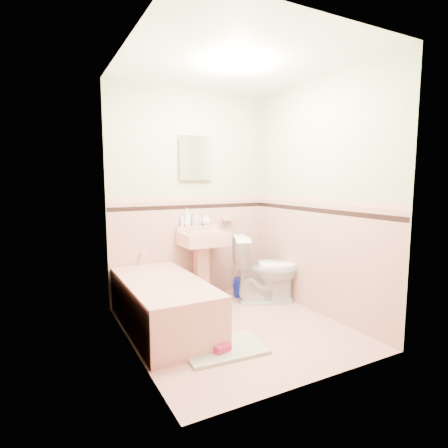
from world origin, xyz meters
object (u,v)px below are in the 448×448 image
bathtub (163,306)px  sink (204,267)px  soap_bottle_mid (196,218)px  bucket (241,287)px  medicine_cabinet (195,158)px  soap_bottle_left (187,217)px  toilet (266,269)px  soap_bottle_right (206,219)px  shoe (223,348)px

bathtub → sink: size_ratio=1.79×
soap_bottle_mid → bucket: soap_bottle_mid is taller
medicine_cabinet → soap_bottle_left: size_ratio=2.27×
soap_bottle_left → toilet: size_ratio=0.27×
soap_bottle_right → toilet: bearing=-43.7°
shoe → soap_bottle_mid: bearing=57.8°
medicine_cabinet → sink: bearing=-90.0°
soap_bottle_left → toilet: (0.79, -0.52, -0.61)m
bucket → soap_bottle_left: bearing=159.2°
sink → soap_bottle_left: size_ratio=3.90×
soap_bottle_mid → sink: bearing=-87.0°
soap_bottle_left → toilet: 1.12m
sink → toilet: 0.75m
medicine_cabinet → soap_bottle_left: bearing=-166.7°
soap_bottle_left → soap_bottle_right: 0.25m
soap_bottle_mid → toilet: (0.67, -0.52, -0.59)m
sink → soap_bottle_left: (-0.13, 0.18, 0.58)m
medicine_cabinet → soap_bottle_right: bearing=-14.6°
sink → soap_bottle_left: soap_bottle_left is taller
bucket → shoe: bucket is taller
bathtub → sink: (0.68, 0.53, 0.19)m
sink → medicine_cabinet: (0.00, 0.21, 1.28)m
medicine_cabinet → bucket: (0.49, -0.26, -1.59)m
medicine_cabinet → shoe: size_ratio=3.39×
medicine_cabinet → toilet: (0.66, -0.55, -1.31)m
soap_bottle_mid → toilet: bearing=-37.9°
sink → shoe: size_ratio=5.83×
bathtub → sink: bearing=37.9°
bathtub → soap_bottle_left: (0.55, 0.71, 0.78)m
soap_bottle_mid → soap_bottle_right: size_ratio=1.19×
soap_bottle_right → toilet: 0.95m
shoe → bathtub: bearing=91.9°
bathtub → medicine_cabinet: size_ratio=3.09×
sink → bucket: 0.58m
medicine_cabinet → shoe: medicine_cabinet is taller
soap_bottle_right → bucket: 0.96m
sink → soap_bottle_mid: (-0.01, 0.18, 0.56)m
medicine_cabinet → soap_bottle_right: medicine_cabinet is taller
bathtub → soap_bottle_left: bearing=52.1°
bathtub → bucket: (1.17, 0.48, -0.11)m
shoe → medicine_cabinet: bearing=57.7°
soap_bottle_left → soap_bottle_right: (0.24, 0.00, -0.03)m
bathtub → toilet: size_ratio=1.90×
medicine_cabinet → bucket: bearing=-28.4°
toilet → bucket: (-0.17, 0.29, -0.28)m
bathtub → soap_bottle_right: 1.30m
soap_bottle_left → soap_bottle_mid: soap_bottle_left is taller
toilet → shoe: bearing=154.4°
toilet → shoe: toilet is taller
soap_bottle_right → bucket: soap_bottle_right is taller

